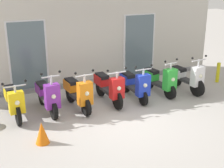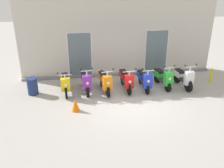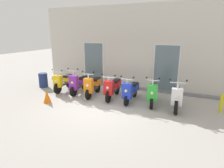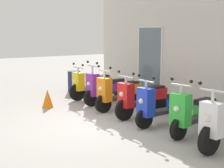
# 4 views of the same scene
# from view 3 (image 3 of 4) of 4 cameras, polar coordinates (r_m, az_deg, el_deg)

# --- Properties ---
(ground_plane) EXTENTS (40.00, 40.00, 0.00)m
(ground_plane) POSITION_cam_3_polar(r_m,az_deg,el_deg) (7.58, -3.56, -7.02)
(ground_plane) COLOR #A8A39E
(storefront_facade) EXTENTS (9.77, 0.50, 4.16)m
(storefront_facade) POSITION_cam_3_polar(r_m,az_deg,el_deg) (9.99, 4.92, 10.34)
(storefront_facade) COLOR beige
(storefront_facade) RESTS_ON ground_plane
(scooter_yellow) EXTENTS (0.62, 1.59, 1.17)m
(scooter_yellow) POSITION_cam_3_polar(r_m,az_deg,el_deg) (9.83, -14.17, 0.74)
(scooter_yellow) COLOR black
(scooter_yellow) RESTS_ON ground_plane
(scooter_purple) EXTENTS (0.55, 1.61, 1.31)m
(scooter_purple) POSITION_cam_3_polar(r_m,az_deg,el_deg) (9.32, -9.77, 0.18)
(scooter_purple) COLOR black
(scooter_purple) RESTS_ON ground_plane
(scooter_orange) EXTENTS (0.57, 1.59, 1.26)m
(scooter_orange) POSITION_cam_3_polar(r_m,az_deg,el_deg) (8.79, -5.70, -0.50)
(scooter_orange) COLOR black
(scooter_orange) RESTS_ON ground_plane
(scooter_red) EXTENTS (0.62, 1.69, 1.21)m
(scooter_red) POSITION_cam_3_polar(r_m,az_deg,el_deg) (8.43, 0.27, -1.03)
(scooter_red) COLOR black
(scooter_red) RESTS_ON ground_plane
(scooter_blue) EXTENTS (0.58, 1.60, 1.21)m
(scooter_blue) POSITION_cam_3_polar(r_m,az_deg,el_deg) (8.11, 5.60, -1.95)
(scooter_blue) COLOR black
(scooter_blue) RESTS_ON ground_plane
(scooter_green) EXTENTS (0.61, 1.50, 1.25)m
(scooter_green) POSITION_cam_3_polar(r_m,az_deg,el_deg) (7.93, 11.95, -2.62)
(scooter_green) COLOR black
(scooter_green) RESTS_ON ground_plane
(scooter_white) EXTENTS (0.62, 1.58, 1.29)m
(scooter_white) POSITION_cam_3_polar(r_m,az_deg,el_deg) (7.69, 18.53, -3.70)
(scooter_white) COLOR black
(scooter_white) RESTS_ON ground_plane
(traffic_cone) EXTENTS (0.32, 0.32, 0.52)m
(traffic_cone) POSITION_cam_3_polar(r_m,az_deg,el_deg) (8.45, -18.74, -3.57)
(traffic_cone) COLOR orange
(traffic_cone) RESTS_ON ground_plane
(trash_bin) EXTENTS (0.45, 0.45, 0.75)m
(trash_bin) POSITION_cam_3_polar(r_m,az_deg,el_deg) (10.85, -19.74, 1.09)
(trash_bin) COLOR navy
(trash_bin) RESTS_ON ground_plane
(curb_bollard) EXTENTS (0.12, 0.12, 0.70)m
(curb_bollard) POSITION_cam_3_polar(r_m,az_deg,el_deg) (8.08, 29.74, -5.02)
(curb_bollard) COLOR yellow
(curb_bollard) RESTS_ON ground_plane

